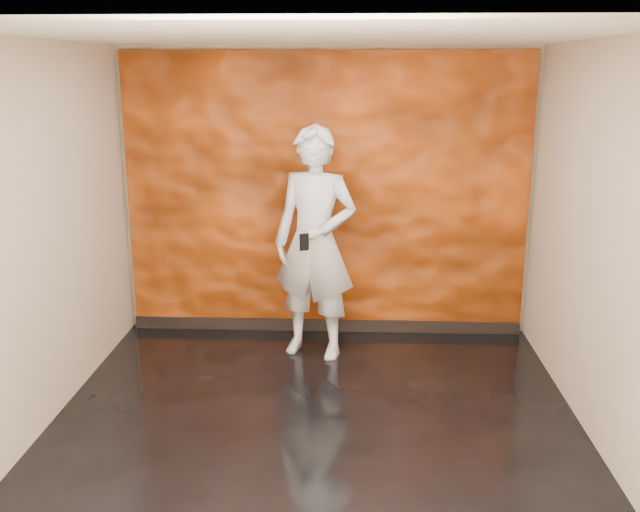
{
  "coord_description": "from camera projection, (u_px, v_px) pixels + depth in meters",
  "views": [
    {
      "loc": [
        0.27,
        -4.89,
        2.6
      ],
      "look_at": [
        -0.01,
        0.86,
        1.07
      ],
      "focal_mm": 40.0,
      "sensor_mm": 36.0,
      "label": 1
    }
  ],
  "objects": [
    {
      "name": "room",
      "position": [
        315.0,
        242.0,
        5.04
      ],
      "size": [
        4.02,
        4.02,
        2.81
      ],
      "color": "black",
      "rests_on": "ground"
    },
    {
      "name": "feature_wall",
      "position": [
        326.0,
        196.0,
        6.94
      ],
      "size": [
        3.9,
        0.06,
        2.75
      ],
      "primitive_type": "cube",
      "color": "#E15612",
      "rests_on": "ground"
    },
    {
      "name": "man",
      "position": [
        315.0,
        243.0,
        6.43
      ],
      "size": [
        0.89,
        0.72,
        2.12
      ],
      "primitive_type": "imported",
      "rotation": [
        0.0,
        0.0,
        -0.31
      ],
      "color": "#AAB1BA",
      "rests_on": "ground"
    },
    {
      "name": "phone",
      "position": [
        304.0,
        242.0,
        6.11
      ],
      "size": [
        0.08,
        0.05,
        0.15
      ],
      "primitive_type": "cube",
      "rotation": [
        0.0,
        0.0,
        0.39
      ],
      "color": "black",
      "rests_on": "man"
    },
    {
      "name": "baseboard",
      "position": [
        326.0,
        325.0,
        7.24
      ],
      "size": [
        3.9,
        0.04,
        0.12
      ],
      "primitive_type": "cube",
      "color": "black",
      "rests_on": "ground"
    }
  ]
}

